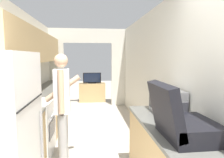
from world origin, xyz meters
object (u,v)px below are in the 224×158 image
object	(u,v)px
range_oven	(32,128)
person	(62,108)
microwave	(167,101)
television	(92,78)
tv_cabinet	(92,92)
suitcase	(181,122)

from	to	relation	value
range_oven	person	size ratio (longest dim) A/B	0.62
microwave	television	xyz separation A→B (m)	(-0.89, 4.66, -0.19)
person	tv_cabinet	xyz separation A→B (m)	(0.49, 4.33, -0.56)
suitcase	tv_cabinet	xyz separation A→B (m)	(-0.70, 5.50, -0.71)
suitcase	television	world-z (taller)	suitcase
person	television	xyz separation A→B (m)	(0.49, 4.29, -0.04)
microwave	tv_cabinet	size ratio (longest dim) A/B	0.54
television	range_oven	bearing A→B (deg)	-105.22
person	suitcase	size ratio (longest dim) A/B	2.93
tv_cabinet	television	world-z (taller)	television
person	suitcase	xyz separation A→B (m)	(1.19, -1.17, 0.15)
person	suitcase	world-z (taller)	person
suitcase	microwave	bearing A→B (deg)	76.35
person	tv_cabinet	distance (m)	4.39
person	television	world-z (taller)	person
range_oven	suitcase	distance (m)	2.46
range_oven	tv_cabinet	size ratio (longest dim) A/B	1.11
microwave	television	distance (m)	4.75
range_oven	person	xyz separation A→B (m)	(0.55, -0.47, 0.44)
microwave	television	bearing A→B (deg)	100.86
microwave	tv_cabinet	xyz separation A→B (m)	(-0.89, 4.70, -0.71)
range_oven	microwave	xyz separation A→B (m)	(1.93, -0.84, 0.59)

